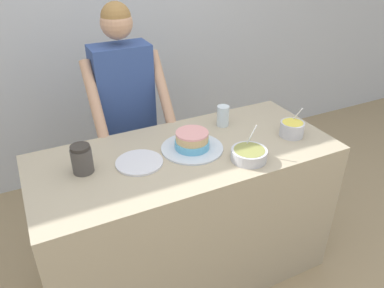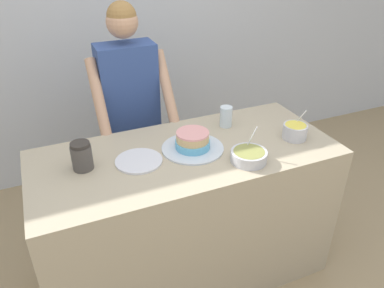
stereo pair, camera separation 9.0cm
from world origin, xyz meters
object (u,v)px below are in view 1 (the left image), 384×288
at_px(person_baker, 125,103).
at_px(frosting_bowl_olive, 249,154).
at_px(ceramic_plate, 139,162).
at_px(stoneware_jar, 82,159).
at_px(cake, 192,142).
at_px(frosting_bowl_yellow, 292,128).
at_px(drinking_glass, 223,116).

relative_size(person_baker, frosting_bowl_olive, 8.48).
bearing_deg(frosting_bowl_olive, person_baker, 114.83).
bearing_deg(ceramic_plate, stoneware_jar, 169.10).
relative_size(person_baker, stoneware_jar, 10.85).
distance_m(cake, stoneware_jar, 0.58).
bearing_deg(person_baker, stoneware_jar, -124.29).
bearing_deg(frosting_bowl_olive, frosting_bowl_yellow, 16.64).
height_order(person_baker, cake, person_baker).
relative_size(cake, stoneware_jar, 2.32).
bearing_deg(drinking_glass, frosting_bowl_yellow, -45.19).
height_order(frosting_bowl_yellow, ceramic_plate, frosting_bowl_yellow).
bearing_deg(stoneware_jar, cake, -4.16).
bearing_deg(stoneware_jar, drinking_glass, 8.55).
xyz_separation_m(frosting_bowl_olive, drinking_glass, (0.08, 0.40, 0.03)).
xyz_separation_m(cake, drinking_glass, (0.30, 0.17, 0.02)).
bearing_deg(person_baker, drinking_glass, -43.73).
height_order(frosting_bowl_olive, stoneware_jar, frosting_bowl_olive).
bearing_deg(ceramic_plate, frosting_bowl_yellow, -6.92).
relative_size(drinking_glass, stoneware_jar, 0.86).
distance_m(cake, frosting_bowl_yellow, 0.60).
bearing_deg(stoneware_jar, frosting_bowl_yellow, -7.85).
distance_m(cake, ceramic_plate, 0.31).
height_order(drinking_glass, ceramic_plate, drinking_glass).
height_order(person_baker, frosting_bowl_yellow, person_baker).
bearing_deg(drinking_glass, frosting_bowl_olive, -101.03).
relative_size(frosting_bowl_olive, stoneware_jar, 1.28).
xyz_separation_m(person_baker, frosting_bowl_yellow, (0.77, -0.75, -0.02)).
bearing_deg(person_baker, cake, -74.01).
relative_size(cake, frosting_bowl_yellow, 2.10).
relative_size(person_baker, ceramic_plate, 6.52).
height_order(cake, frosting_bowl_olive, frosting_bowl_olive).
xyz_separation_m(person_baker, frosting_bowl_olive, (0.40, -0.86, -0.03)).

